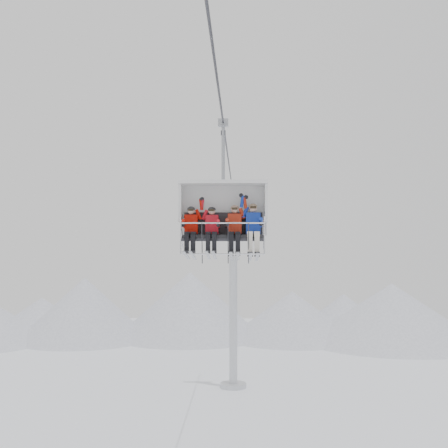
{
  "coord_description": "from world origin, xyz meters",
  "views": [
    {
      "loc": [
        0.5,
        -17.13,
        9.62
      ],
      "look_at": [
        0.0,
        0.0,
        10.36
      ],
      "focal_mm": 45.0,
      "sensor_mm": 36.0,
      "label": 1
    }
  ],
  "objects_px": {
    "chairlift_carrier": "(223,211)",
    "skier_far_left": "(191,229)",
    "skier_center_right": "(235,228)",
    "skier_far_right": "(253,227)",
    "lift_tower_right": "(233,303)",
    "skier_center_left": "(212,229)"
  },
  "relations": [
    {
      "from": "skier_center_left",
      "to": "skier_center_right",
      "type": "relative_size",
      "value": 1.0
    },
    {
      "from": "chairlift_carrier",
      "to": "skier_far_left",
      "type": "distance_m",
      "value": 1.12
    },
    {
      "from": "chairlift_carrier",
      "to": "skier_center_left",
      "type": "distance_m",
      "value": 0.71
    },
    {
      "from": "chairlift_carrier",
      "to": "skier_far_right",
      "type": "relative_size",
      "value": 2.36
    },
    {
      "from": "skier_far_left",
      "to": "skier_far_right",
      "type": "xyz_separation_m",
      "value": [
        1.8,
        0.01,
        0.04
      ]
    },
    {
      "from": "skier_center_left",
      "to": "skier_far_left",
      "type": "bearing_deg",
      "value": 179.8
    },
    {
      "from": "lift_tower_right",
      "to": "skier_far_right",
      "type": "bearing_deg",
      "value": -87.83
    },
    {
      "from": "chairlift_carrier",
      "to": "skier_far_left",
      "type": "height_order",
      "value": "chairlift_carrier"
    },
    {
      "from": "lift_tower_right",
      "to": "skier_center_right",
      "type": "distance_m",
      "value": 23.43
    },
    {
      "from": "skier_far_right",
      "to": "lift_tower_right",
      "type": "bearing_deg",
      "value": 92.17
    },
    {
      "from": "skier_far_left",
      "to": "skier_center_left",
      "type": "bearing_deg",
      "value": -0.2
    },
    {
      "from": "lift_tower_right",
      "to": "skier_center_right",
      "type": "bearing_deg",
      "value": -89.16
    },
    {
      "from": "skier_far_left",
      "to": "chairlift_carrier",
      "type": "bearing_deg",
      "value": 19.04
    },
    {
      "from": "skier_far_left",
      "to": "lift_tower_right",
      "type": "bearing_deg",
      "value": 87.69
    },
    {
      "from": "lift_tower_right",
      "to": "skier_far_right",
      "type": "height_order",
      "value": "lift_tower_right"
    },
    {
      "from": "skier_center_right",
      "to": "skier_far_right",
      "type": "height_order",
      "value": "skier_far_right"
    },
    {
      "from": "lift_tower_right",
      "to": "skier_center_right",
      "type": "height_order",
      "value": "lift_tower_right"
    },
    {
      "from": "chairlift_carrier",
      "to": "skier_center_left",
      "type": "xyz_separation_m",
      "value": [
        -0.32,
        -0.32,
        -0.54
      ]
    },
    {
      "from": "skier_center_right",
      "to": "lift_tower_right",
      "type": "bearing_deg",
      "value": 90.84
    },
    {
      "from": "chairlift_carrier",
      "to": "skier_far_left",
      "type": "relative_size",
      "value": 2.36
    },
    {
      "from": "skier_center_right",
      "to": "skier_center_left",
      "type": "bearing_deg",
      "value": -179.38
    },
    {
      "from": "skier_far_left",
      "to": "skier_center_right",
      "type": "height_order",
      "value": "skier_center_right"
    }
  ]
}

